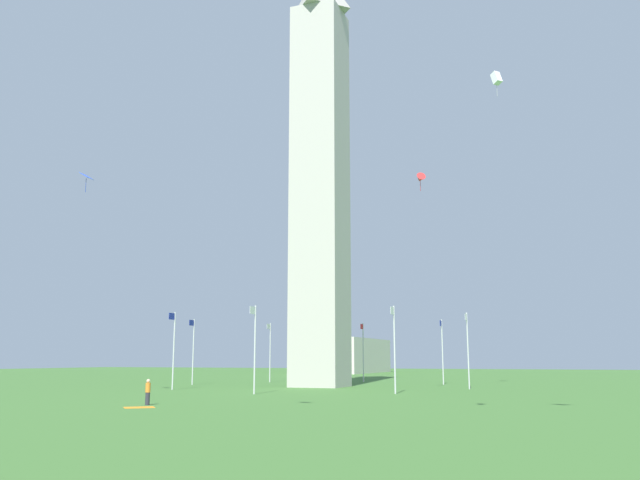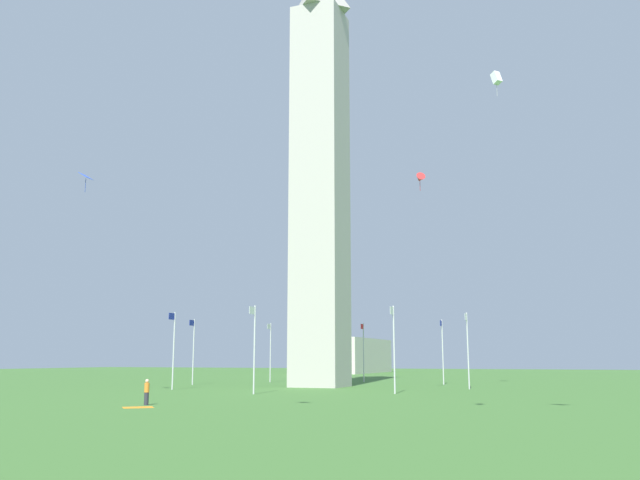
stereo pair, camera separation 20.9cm
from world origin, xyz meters
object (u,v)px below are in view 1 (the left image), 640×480
object	(u,v)px
flagpole_se	(442,348)
flagpole_s	(363,349)
obelisk_monument	(320,166)
flagpole_nw	(173,346)
picnic_blanket_near_first_person	(139,407)
flagpole_ne	(394,345)
flagpole_n	(255,345)
flagpole_w	(193,348)
kite_white_box	(496,78)
person_orange_shirt	(148,392)
flagpole_sw	(270,349)
flagpole_e	(468,347)
distant_building	(345,356)
kite_red_delta	(420,179)
kite_blue_diamond	(86,177)

from	to	relation	value
flagpole_se	flagpole_s	bearing A→B (deg)	-112.50
obelisk_monument	flagpole_nw	world-z (taller)	obelisk_monument
flagpole_se	picnic_blanket_near_first_person	size ratio (longest dim) A/B	4.14
flagpole_ne	flagpole_nw	world-z (taller)	same
picnic_blanket_near_first_person	flagpole_s	bearing A→B (deg)	-179.58
obelisk_monument	flagpole_n	world-z (taller)	obelisk_monument
flagpole_w	kite_white_box	world-z (taller)	kite_white_box
flagpole_w	obelisk_monument	bearing A→B (deg)	90.23
obelisk_monument	flagpole_w	size ratio (longest dim) A/B	6.51
obelisk_monument	picnic_blanket_near_first_person	size ratio (longest dim) A/B	26.96
person_orange_shirt	flagpole_nw	bearing A→B (deg)	25.12
obelisk_monument	flagpole_n	xyz separation A→B (m)	(15.68, 0.00, -20.16)
flagpole_se	flagpole_ne	bearing A→B (deg)	-0.00
flagpole_n	flagpole_nw	world-z (taller)	same
flagpole_n	flagpole_s	size ratio (longest dim) A/B	1.00
flagpole_sw	person_orange_shirt	distance (m)	42.55
flagpole_e	flagpole_s	size ratio (longest dim) A/B	1.00
flagpole_ne	flagpole_w	world-z (taller)	same
flagpole_n	flagpole_nw	size ratio (longest dim) A/B	1.00
flagpole_n	person_orange_shirt	xyz separation A→B (m)	(14.42, -0.44, -3.30)
flagpole_sw	flagpole_w	size ratio (longest dim) A/B	1.00
distant_building	person_orange_shirt	bearing A→B (deg)	11.40
flagpole_sw	flagpole_nw	size ratio (longest dim) A/B	1.00
flagpole_w	flagpole_nw	distance (m)	11.95
kite_red_delta	kite_white_box	size ratio (longest dim) A/B	0.65
flagpole_ne	flagpole_sw	distance (m)	31.23
flagpole_sw	flagpole_w	bearing A→B (deg)	-22.50
flagpole_sw	obelisk_monument	bearing A→B (deg)	45.17
kite_red_delta	flagpole_nw	bearing A→B (deg)	-82.63
flagpole_ne	flagpole_se	xyz separation A→B (m)	(-22.08, 0.00, 0.00)
flagpole_n	kite_white_box	xyz separation A→B (m)	(-14.55, 19.71, 27.03)
kite_white_box	picnic_blanket_near_first_person	bearing A→B (deg)	-32.05
person_orange_shirt	flagpole_sw	bearing A→B (deg)	10.42
obelisk_monument	flagpole_se	xyz separation A→B (m)	(-10.98, 11.04, -20.16)
flagpole_e	kite_white_box	distance (m)	27.36
flagpole_sw	kite_red_delta	world-z (taller)	kite_red_delta
kite_white_box	flagpole_w	bearing A→B (deg)	-91.72
flagpole_ne	kite_red_delta	distance (m)	15.76
flagpole_nw	kite_blue_diamond	distance (m)	18.83
person_orange_shirt	distant_building	distance (m)	99.98
obelisk_monument	flagpole_se	bearing A→B (deg)	134.83
flagpole_s	flagpole_w	xyz separation A→B (m)	(15.62, -15.62, 0.00)
flagpole_se	flagpole_w	xyz separation A→B (m)	(11.04, -26.66, 0.00)
flagpole_e	picnic_blanket_near_first_person	distance (m)	35.68
flagpole_n	kite_white_box	distance (m)	36.48
kite_white_box	flagpole_s	bearing A→B (deg)	-130.23
distant_building	flagpole_sw	bearing A→B (deg)	9.14
flagpole_sw	kite_blue_diamond	xyz separation A→B (m)	(34.80, -0.86, 13.86)
kite_white_box	picnic_blanket_near_first_person	xyz separation A→B (m)	(30.92, -19.36, -31.14)
person_orange_shirt	picnic_blanket_near_first_person	world-z (taller)	person_orange_shirt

